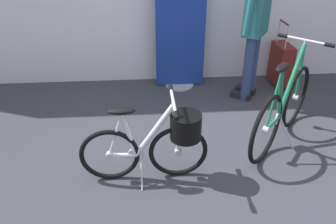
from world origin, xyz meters
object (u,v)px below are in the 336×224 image
(folding_bike_foreground, at_px, (159,141))
(rolling_suitcase, at_px, (281,64))
(floor_banner_stand, at_px, (180,31))
(visitor_near_wall, at_px, (256,22))
(display_bike_left, at_px, (283,108))

(folding_bike_foreground, bearing_deg, rolling_suitcase, 46.09)
(floor_banner_stand, distance_m, visitor_near_wall, 0.89)
(rolling_suitcase, bearing_deg, floor_banner_stand, 177.35)
(folding_bike_foreground, xyz_separation_m, display_bike_left, (1.21, 0.46, -0.00))
(floor_banner_stand, bearing_deg, visitor_near_wall, -24.39)
(floor_banner_stand, distance_m, rolling_suitcase, 1.35)
(display_bike_left, height_order, rolling_suitcase, display_bike_left)
(floor_banner_stand, distance_m, display_bike_left, 1.59)
(display_bike_left, relative_size, visitor_near_wall, 0.68)
(floor_banner_stand, xyz_separation_m, display_bike_left, (0.86, -1.30, -0.35))
(rolling_suitcase, bearing_deg, display_bike_left, -108.91)
(floor_banner_stand, xyz_separation_m, visitor_near_wall, (0.79, -0.36, 0.21))
(display_bike_left, bearing_deg, floor_banner_stand, 123.42)
(visitor_near_wall, distance_m, rolling_suitcase, 0.86)
(visitor_near_wall, bearing_deg, display_bike_left, -85.95)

